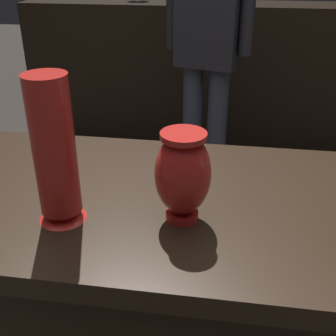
% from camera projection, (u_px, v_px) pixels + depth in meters
% --- Properties ---
extents(display_plinth, '(1.20, 0.64, 0.80)m').
position_uv_depth(display_plinth, '(157.00, 314.00, 1.21)').
color(display_plinth, black).
rests_on(display_plinth, ground_plane).
extents(back_display_shelf, '(2.60, 0.40, 0.99)m').
position_uv_depth(back_display_shelf, '(209.00, 75.00, 3.10)').
color(back_display_shelf, black).
rests_on(back_display_shelf, ground_plane).
extents(vase_centerpiece, '(0.12, 0.12, 0.20)m').
position_uv_depth(vase_centerpiece, '(183.00, 174.00, 0.89)').
color(vase_centerpiece, red).
rests_on(vase_centerpiece, display_plinth).
extents(vase_left_accent, '(0.10, 0.10, 0.32)m').
position_uv_depth(vase_left_accent, '(55.00, 154.00, 0.87)').
color(vase_left_accent, red).
rests_on(vase_left_accent, display_plinth).
extents(visitor_center_back, '(0.46, 0.25, 1.53)m').
position_uv_depth(visitor_center_back, '(208.00, 39.00, 2.24)').
color(visitor_center_back, '#333847').
rests_on(visitor_center_back, ground_plane).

